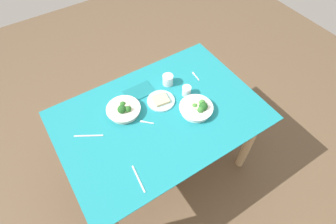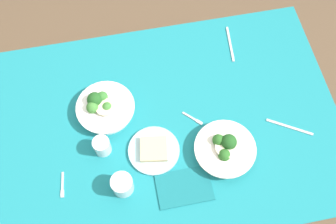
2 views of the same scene
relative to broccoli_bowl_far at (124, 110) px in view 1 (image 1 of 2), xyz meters
The scene contains 12 objects.
ground_plane 0.82m from the broccoli_bowl_far, 38.58° to the right, with size 6.00×6.00×0.00m, color brown.
dining_table 0.29m from the broccoli_bowl_far, 38.58° to the right, with size 1.43×0.98×0.75m.
broccoli_bowl_far is the anchor object (origin of this frame).
broccoli_bowl_near 0.51m from the broccoli_bowl_far, 31.51° to the right, with size 0.24×0.24×0.09m.
bread_side_plate 0.28m from the broccoli_bowl_far, 11.56° to the right, with size 0.20×0.20×0.03m.
water_glass_center 0.42m from the broccoli_bowl_far, ahead, with size 0.08×0.08×0.08m, color silver.
water_glass_side 0.48m from the broccoli_bowl_far, 12.15° to the right, with size 0.07×0.07×0.08m, color silver.
fork_by_far_bowl 0.64m from the broccoli_bowl_far, ahead, with size 0.02×0.10×0.00m.
fork_by_near_bowl 0.19m from the broccoli_bowl_far, 61.68° to the right, with size 0.08×0.07×0.00m.
table_knife_left 0.52m from the broccoli_bowl_far, 107.71° to the right, with size 0.19×0.01×0.00m, color #B7B7BC.
table_knife_right 0.30m from the broccoli_bowl_far, behind, with size 0.19×0.01×0.00m, color #B7B7BC.
napkin_folded_upper 0.22m from the broccoli_bowl_far, 30.92° to the left, with size 0.21×0.14×0.01m, color #156870.
Camera 1 is at (-0.57, -0.99, 2.27)m, focal length 28.90 mm.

